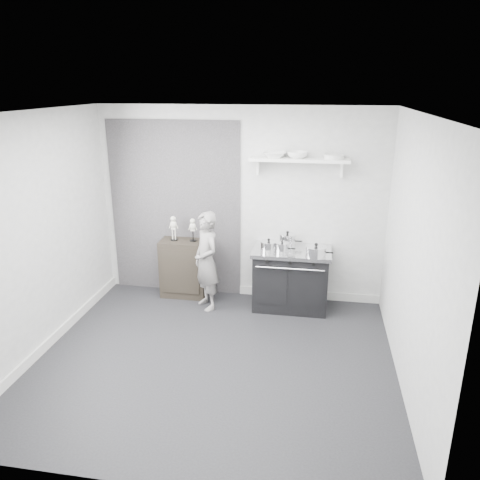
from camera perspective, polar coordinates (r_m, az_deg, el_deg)
ground at (r=5.46m, az=-3.19°, el=-14.33°), size 4.00×4.00×0.00m
room_shell at (r=4.93m, az=-4.15°, el=2.95°), size 4.02×3.62×2.71m
wall_shelf at (r=6.22m, az=7.24°, el=9.59°), size 1.30×0.26×0.24m
stove at (r=6.47m, az=6.21°, el=-4.67°), size 1.05×0.66×0.84m
side_cabinet at (r=6.84m, az=-6.83°, el=-3.40°), size 0.65×0.38×0.84m
child at (r=6.34m, az=-4.09°, el=-2.57°), size 0.57×0.59×1.37m
pot_front_left at (r=6.22m, az=3.52°, el=-0.72°), size 0.31×0.22×0.17m
pot_back_left at (r=6.41m, az=5.79°, el=-0.00°), size 0.32×0.23×0.22m
pot_front_right at (r=6.09m, az=9.23°, el=-1.36°), size 0.36×0.27×0.18m
pot_front_center at (r=6.18m, az=5.16°, el=-0.91°), size 0.27×0.18×0.17m
skeleton_full at (r=6.67m, az=-8.10°, el=1.65°), size 0.11×0.07×0.41m
skeleton_torso at (r=6.60m, az=-5.78°, el=1.44°), size 0.11×0.07×0.38m
bowl_large at (r=6.23m, az=4.24°, el=10.33°), size 0.30×0.30×0.07m
bowl_small at (r=6.20m, az=7.01°, el=10.26°), size 0.27×0.27×0.08m
plate_stack at (r=6.20m, az=11.37°, el=9.93°), size 0.25×0.25×0.06m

